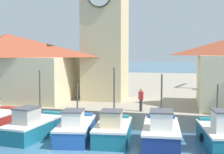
# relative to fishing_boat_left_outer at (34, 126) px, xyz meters

# --- Properties ---
(quay_wharf) EXTENTS (120.00, 40.00, 1.22)m
(quay_wharf) POSITION_rel_fishing_boat_left_outer_xyz_m (5.38, 23.08, -0.08)
(quay_wharf) COLOR #9E937F
(quay_wharf) RESTS_ON ground
(fishing_boat_left_outer) EXTENTS (2.43, 5.21, 4.25)m
(fishing_boat_left_outer) POSITION_rel_fishing_boat_left_outer_xyz_m (0.00, 0.00, 0.00)
(fishing_boat_left_outer) COLOR #196B7F
(fishing_boat_left_outer) RESTS_ON ground
(fishing_boat_left_inner) EXTENTS (2.65, 5.02, 3.46)m
(fishing_boat_left_inner) POSITION_rel_fishing_boat_left_outer_xyz_m (2.75, 0.11, -0.02)
(fishing_boat_left_inner) COLOR #2356A8
(fishing_boat_left_inner) RESTS_ON ground
(fishing_boat_mid_left) EXTENTS (2.40, 4.47, 4.46)m
(fishing_boat_mid_left) POSITION_rel_fishing_boat_left_outer_xyz_m (5.12, 0.21, 0.00)
(fishing_boat_mid_left) COLOR #196B7F
(fishing_boat_mid_left) RESTS_ON ground
(fishing_boat_center) EXTENTS (2.35, 4.81, 4.14)m
(fishing_boat_center) POSITION_rel_fishing_boat_left_outer_xyz_m (8.08, -0.52, 0.11)
(fishing_boat_center) COLOR navy
(fishing_boat_center) RESTS_ON ground
(fishing_boat_mid_right) EXTENTS (2.42, 4.77, 3.57)m
(fishing_boat_mid_right) POSITION_rel_fishing_boat_left_outer_xyz_m (11.28, 0.18, 0.08)
(fishing_boat_mid_right) COLOR #196B7F
(fishing_boat_mid_right) RESTS_ON ground
(clock_tower) EXTENTS (4.03, 4.03, 14.52)m
(clock_tower) POSITION_rel_fishing_boat_left_outer_xyz_m (2.44, 8.70, 7.30)
(clock_tower) COLOR beige
(clock_tower) RESTS_ON quay_wharf
(warehouse_left) EXTENTS (12.14, 6.95, 5.78)m
(warehouse_left) POSITION_rel_fishing_boat_left_outer_xyz_m (-6.08, 6.97, 3.48)
(warehouse_left) COLOR beige
(warehouse_left) RESTS_ON quay_wharf
(port_crane_far) EXTENTS (3.12, 7.43, 20.56)m
(port_crane_far) POSITION_rel_fishing_boat_left_outer_xyz_m (-0.03, 19.88, 8.58)
(port_crane_far) COLOR #353539
(port_crane_far) RESTS_ON quay_wharf
(dock_worker_near_tower) EXTENTS (0.34, 0.22, 1.62)m
(dock_worker_near_tower) POSITION_rel_fishing_boat_left_outer_xyz_m (6.34, 3.69, 1.38)
(dock_worker_near_tower) COLOR #33333D
(dock_worker_near_tower) RESTS_ON quay_wharf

